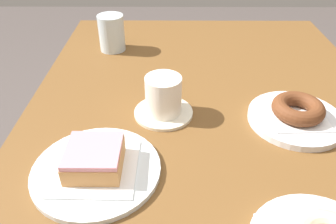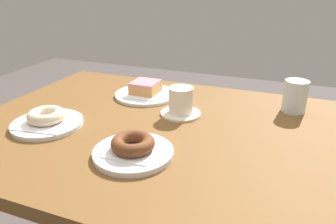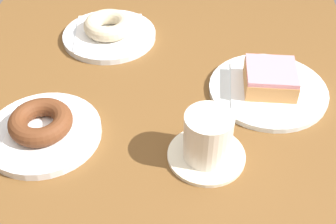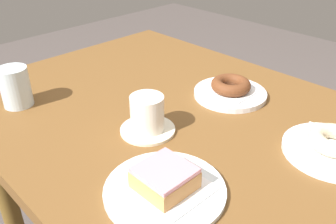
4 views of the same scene
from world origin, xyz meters
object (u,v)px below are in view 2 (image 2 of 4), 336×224
plate_sugar_ring (47,124)px  plate_glazed_square (146,95)px  donut_sugar_ring (46,116)px  water_glass (295,96)px  coffee_cup (181,102)px  plate_chocolate_ring (133,153)px  donut_glazed_square (145,87)px  donut_chocolate_ring (133,143)px

plate_sugar_ring → plate_glazed_square: 0.37m
donut_sugar_ring → water_glass: bearing=-150.5°
coffee_cup → plate_chocolate_ring: bearing=84.7°
donut_glazed_square → water_glass: (-0.51, -0.04, 0.02)m
donut_glazed_square → coffee_cup: bearing=147.0°
plate_sugar_ring → donut_sugar_ring: size_ratio=1.90×
donut_glazed_square → coffee_cup: (-0.18, 0.11, 0.01)m
plate_sugar_ring → donut_sugar_ring: 0.03m
donut_chocolate_ring → water_glass: size_ratio=1.04×
donut_sugar_ring → plate_chocolate_ring: (-0.31, 0.06, -0.03)m
donut_sugar_ring → donut_chocolate_ring: same height
plate_sugar_ring → plate_glazed_square: (-0.16, -0.34, -0.00)m
water_glass → plate_sugar_ring: bearing=29.5°
donut_chocolate_ring → water_glass: 0.57m
donut_sugar_ring → plate_glazed_square: donut_sugar_ring is taller
plate_glazed_square → donut_sugar_ring: bearing=64.4°
donut_chocolate_ring → water_glass: water_glass is taller
donut_glazed_square → plate_chocolate_ring: 0.42m
donut_glazed_square → plate_chocolate_ring: bearing=110.9°
donut_glazed_square → donut_chocolate_ring: bearing=110.9°
donut_sugar_ring → donut_glazed_square: (-0.16, -0.34, 0.00)m
plate_chocolate_ring → donut_sugar_ring: bearing=-10.5°
plate_glazed_square → water_glass: 0.51m
donut_sugar_ring → plate_chocolate_ring: size_ratio=0.54×
plate_chocolate_ring → donut_chocolate_ring: size_ratio=1.84×
plate_glazed_square → donut_chocolate_ring: bearing=110.9°
plate_sugar_ring → plate_chocolate_ring: bearing=169.5°
plate_sugar_ring → plate_chocolate_ring: (-0.31, 0.06, 0.00)m
donut_sugar_ring → donut_glazed_square: donut_glazed_square is taller
donut_sugar_ring → donut_glazed_square: size_ratio=1.15×
coffee_cup → plate_sugar_ring: bearing=33.3°
plate_sugar_ring → donut_chocolate_ring: (-0.31, 0.06, 0.03)m
water_glass → coffee_cup: 0.37m
plate_sugar_ring → plate_chocolate_ring: plate_chocolate_ring is taller
plate_glazed_square → coffee_cup: bearing=147.0°
donut_chocolate_ring → plate_sugar_ring: bearing=-10.5°
donut_sugar_ring → donut_glazed_square: bearing=-115.6°
plate_sugar_ring → donut_glazed_square: size_ratio=2.19×
plate_glazed_square → donut_chocolate_ring: donut_chocolate_ring is taller
plate_sugar_ring → plate_glazed_square: plate_sugar_ring is taller
water_glass → plate_chocolate_ring: bearing=50.7°
plate_glazed_square → plate_chocolate_ring: bearing=110.9°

